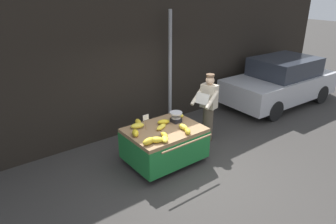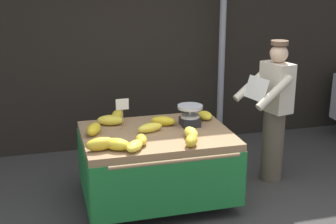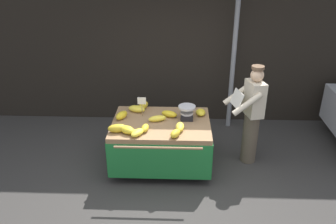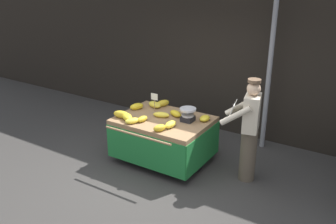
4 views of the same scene
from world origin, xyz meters
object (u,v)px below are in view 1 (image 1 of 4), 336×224
at_px(banana_bunch_9, 156,140).
at_px(banana_bunch_8, 137,126).
at_px(banana_bunch_3, 164,135).
at_px(banana_bunch_5, 164,122).
at_px(banana_bunch_1, 188,131).
at_px(banana_bunch_6, 161,127).
at_px(vendor_person, 208,108).
at_px(weighing_scale, 176,117).
at_px(parked_car, 280,82).
at_px(banana_bunch_4, 165,139).
at_px(price_sign, 146,119).
at_px(street_pole, 170,71).
at_px(banana_bunch_10, 179,115).
at_px(banana_bunch_0, 149,141).
at_px(banana_bunch_7, 138,122).
at_px(banana_bunch_2, 183,127).
at_px(banana_cart, 164,138).
at_px(banana_bunch_11, 135,133).

bearing_deg(banana_bunch_9, banana_bunch_8, 86.11).
distance_m(banana_bunch_3, banana_bunch_5, 0.62).
relative_size(banana_bunch_1, banana_bunch_6, 0.75).
relative_size(banana_bunch_5, vendor_person, 0.16).
xyz_separation_m(weighing_scale, parked_car, (4.72, 0.50, -0.19)).
xyz_separation_m(banana_bunch_4, vendor_person, (1.81, 0.65, 0.01)).
height_order(price_sign, parked_car, parked_car).
bearing_deg(street_pole, vendor_person, -82.82).
bearing_deg(banana_bunch_10, banana_bunch_8, 175.75).
bearing_deg(parked_car, banana_bunch_0, -170.32).
bearing_deg(banana_bunch_7, banana_bunch_0, -109.28).
xyz_separation_m(banana_bunch_5, banana_bunch_8, (-0.56, 0.18, 0.00)).
height_order(banana_bunch_2, banana_bunch_4, banana_bunch_2).
bearing_deg(price_sign, banana_cart, -31.82).
height_order(banana_cart, banana_bunch_0, banana_bunch_0).
distance_m(banana_cart, parked_car, 5.17).
bearing_deg(price_sign, banana_bunch_1, -50.58).
distance_m(banana_bunch_5, banana_bunch_6, 0.26).
distance_m(banana_bunch_1, banana_bunch_3, 0.50).
height_order(banana_bunch_8, banana_bunch_11, banana_bunch_11).
xyz_separation_m(street_pole, price_sign, (-1.64, -1.30, -0.48)).
xyz_separation_m(street_pole, banana_bunch_2, (-1.01, -1.76, -0.67)).
height_order(banana_bunch_2, banana_bunch_8, banana_bunch_8).
distance_m(banana_bunch_3, banana_bunch_8, 0.71).
bearing_deg(banana_bunch_9, banana_bunch_1, -6.97).
bearing_deg(banana_cart, banana_bunch_2, -40.71).
height_order(banana_bunch_9, banana_bunch_10, banana_bunch_9).
height_order(banana_bunch_8, parked_car, parked_car).
relative_size(price_sign, banana_bunch_8, 1.14).
distance_m(banana_bunch_8, parked_car, 5.58).
xyz_separation_m(banana_bunch_0, parked_car, (5.78, 0.99, -0.13)).
xyz_separation_m(banana_bunch_3, banana_bunch_9, (-0.26, -0.09, 0.01)).
relative_size(price_sign, banana_bunch_0, 1.15).
bearing_deg(banana_bunch_0, banana_bunch_2, 6.17).
relative_size(banana_bunch_0, banana_bunch_6, 1.01).
distance_m(price_sign, banana_bunch_5, 0.49).
bearing_deg(banana_bunch_4, banana_bunch_6, 61.04).
bearing_deg(banana_bunch_8, price_sign, -56.87).
relative_size(banana_cart, banana_bunch_1, 7.28).
bearing_deg(banana_bunch_0, banana_bunch_8, 74.40).
xyz_separation_m(street_pole, banana_bunch_8, (-1.75, -1.13, -0.67)).
height_order(banana_bunch_2, parked_car, parked_car).
relative_size(banana_bunch_3, parked_car, 0.06).
bearing_deg(banana_bunch_10, banana_bunch_3, -145.78).
distance_m(weighing_scale, price_sign, 0.76).
xyz_separation_m(banana_bunch_2, banana_bunch_6, (-0.37, 0.28, -0.01)).
relative_size(banana_bunch_0, banana_bunch_3, 1.32).
bearing_deg(banana_bunch_1, banana_bunch_5, 99.35).
bearing_deg(banana_cart, banana_bunch_5, 56.81).
xyz_separation_m(banana_bunch_8, banana_bunch_9, (-0.05, -0.77, 0.00)).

